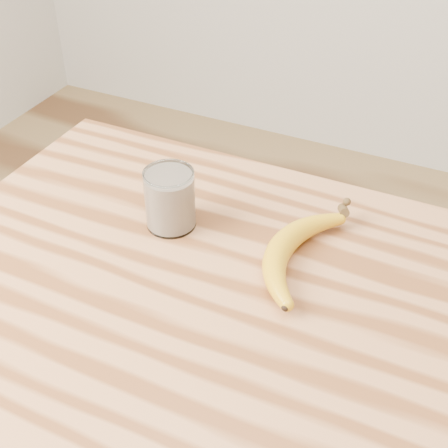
% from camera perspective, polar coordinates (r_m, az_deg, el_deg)
% --- Properties ---
extents(table, '(1.20, 0.80, 0.90)m').
position_cam_1_polar(table, '(0.87, 6.86, -18.55)').
color(table, '#B7784A').
rests_on(table, ground).
extents(smoothie_glass, '(0.08, 0.08, 0.09)m').
position_cam_1_polar(smoothie_glass, '(0.93, -4.96, 2.26)').
color(smoothie_glass, white).
rests_on(smoothie_glass, table).
extents(banana, '(0.12, 0.31, 0.04)m').
position_cam_1_polar(banana, '(0.89, 5.20, -2.10)').
color(banana, gold).
rests_on(banana, table).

